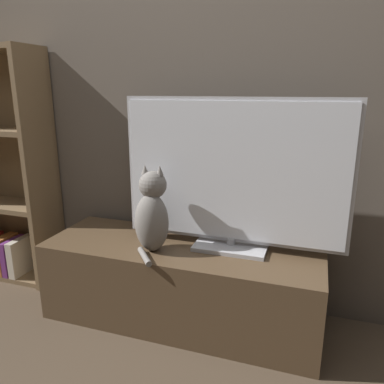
% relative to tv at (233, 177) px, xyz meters
% --- Properties ---
extents(wall_back, '(4.80, 0.05, 2.60)m').
position_rel_tv_xyz_m(wall_back, '(-0.25, 0.23, 0.52)').
color(wall_back, '#60564C').
rests_on(wall_back, ground_plane).
extents(tv_stand, '(1.41, 0.49, 0.41)m').
position_rel_tv_xyz_m(tv_stand, '(-0.25, -0.06, -0.57)').
color(tv_stand, brown).
rests_on(tv_stand, ground_plane).
extents(tv, '(1.09, 0.21, 0.74)m').
position_rel_tv_xyz_m(tv, '(0.00, 0.00, 0.00)').
color(tv, '#B7B7BC').
rests_on(tv, tv_stand).
extents(cat, '(0.18, 0.29, 0.42)m').
position_rel_tv_xyz_m(cat, '(-0.36, -0.14, -0.18)').
color(cat, gray).
rests_on(cat, tv_stand).
extents(bookshelf, '(0.62, 0.28, 1.42)m').
position_rel_tv_xyz_m(bookshelf, '(-1.47, 0.09, -0.16)').
color(bookshelf, brown).
rests_on(bookshelf, ground_plane).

